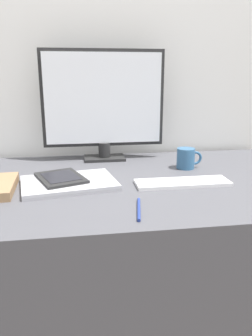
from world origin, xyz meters
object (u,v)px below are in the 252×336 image
Objects in this scene: ereader at (61,178)px; laptop at (69,183)px; coffee_mug at (186,158)px; pen at (139,209)px; monitor at (103,103)px; keyboard at (183,182)px.

laptop is at bearing -37.66° from ereader.
coffee_mug is 0.47m from pen.
pen is (0.22, -0.26, -0.02)m from ereader.
monitor reaches higher than keyboard.
keyboard is 1.48× the size of ereader.
ereader is at bearing 142.34° from laptop.
pen is at bearing -85.59° from monitor.
monitor reaches higher than laptop.
keyboard is 0.39m from laptop.
coffee_mug is at bearing -31.93° from monitor.
pen is at bearing -49.89° from ereader.
ereader is at bearing -118.84° from monitor.
coffee_mug is (0.46, 0.15, 0.03)m from laptop.
monitor is at bearing 66.28° from laptop.
laptop is at bearing -162.21° from coffee_mug.
pen is (0.05, -0.58, -0.24)m from monitor.
coffee_mug is (0.49, 0.13, 0.02)m from ereader.
coffee_mug reaches higher than ereader.
coffee_mug is 0.69× the size of pen.
laptop is 0.31m from pen.
laptop is (-0.38, 0.04, 0.00)m from keyboard.
coffee_mug reaches higher than pen.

